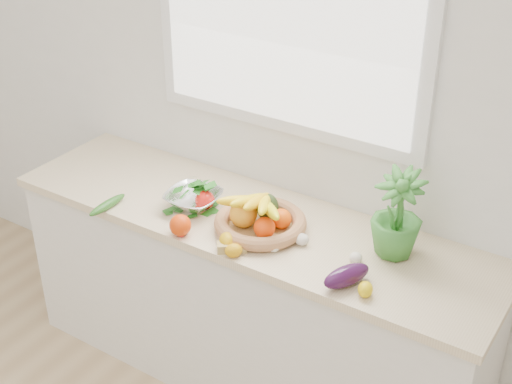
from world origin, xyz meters
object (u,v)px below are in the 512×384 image
Objects in this scene: colander_with_spinach at (193,196)px; apple at (205,200)px; potted_herb at (397,213)px; cucumber at (107,205)px; eggplant at (347,276)px; fruit_basket at (260,218)px.

apple is at bearing 32.30° from colander_with_spinach.
cucumber is at bearing -163.25° from potted_herb.
potted_herb is at bearing 8.32° from apple.
eggplant is 0.50m from fruit_basket.
colander_with_spinach is (-0.04, -0.03, 0.02)m from apple.
cucumber is 0.50× the size of fruit_basket.
cucumber is 0.85× the size of colander_with_spinach.
fruit_basket is (-0.54, -0.14, -0.14)m from potted_herb.
fruit_basket is 1.69× the size of colander_with_spinach.
apple is 0.05m from colander_with_spinach.
potted_herb is 0.90m from colander_with_spinach.
eggplant is at bearing 3.90° from cucumber.
fruit_basket is (0.65, 0.22, 0.03)m from cucumber.
cucumber is at bearing -146.37° from apple.
fruit_basket is at bearing 2.15° from colander_with_spinach.
potted_herb reaches higher than colander_with_spinach.
fruit_basket is at bearing -2.60° from apple.
eggplant is 0.93× the size of cucumber.
apple is 0.30m from fruit_basket.
potted_herb is (1.20, 0.36, 0.17)m from cucumber.
potted_herb is (0.84, 0.12, 0.15)m from apple.
cucumber is 1.26m from potted_herb.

